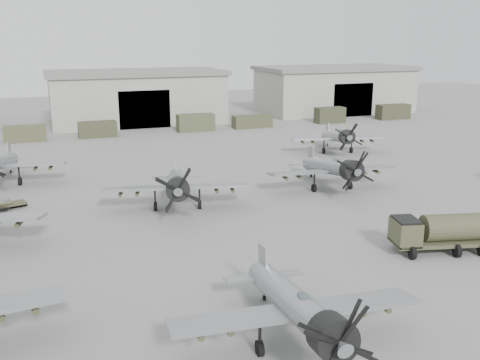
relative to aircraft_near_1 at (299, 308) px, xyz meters
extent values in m
plane|color=slate|center=(4.93, 9.54, -2.18)|extent=(220.00, 220.00, 0.00)
cube|color=#99998F|center=(4.93, 71.54, 1.82)|extent=(28.00, 14.00, 8.00)
cube|color=slate|center=(4.93, 71.54, 6.17)|extent=(29.00, 14.80, 0.70)
cube|color=black|center=(4.93, 64.74, 0.82)|extent=(8.12, 0.40, 6.00)
cube|color=#99998F|center=(42.93, 71.54, 1.82)|extent=(28.00, 14.00, 8.00)
cube|color=slate|center=(42.93, 71.54, 6.17)|extent=(29.00, 14.80, 0.70)
cube|color=black|center=(42.93, 64.74, 0.82)|extent=(8.12, 0.40, 6.00)
cube|color=#47482F|center=(-12.80, 59.54, -1.09)|extent=(5.60, 2.20, 2.19)
cube|color=#393A26|center=(-2.97, 59.54, -1.05)|extent=(5.42, 2.20, 2.27)
cube|color=#43482F|center=(11.80, 59.54, -0.87)|extent=(5.69, 2.20, 2.62)
cube|color=#3F422B|center=(21.20, 59.54, -1.19)|extent=(6.32, 2.20, 1.98)
cube|color=#363825|center=(35.31, 59.54, -0.87)|extent=(5.01, 2.20, 2.62)
cube|color=#373925|center=(48.04, 59.54, -0.89)|extent=(6.01, 2.20, 2.58)
cylinder|color=gray|center=(0.08, 0.89, -0.08)|extent=(2.30, 10.19, 2.98)
cylinder|color=black|center=(-0.31, -3.57, 0.63)|extent=(1.93, 1.66, 1.98)
cube|color=gray|center=(0.03, 0.32, -0.33)|extent=(12.05, 3.13, 0.53)
cube|color=gray|center=(0.47, 5.35, 0.07)|extent=(0.25, 1.59, 1.90)
ellipsoid|color=#3F4C54|center=(-0.05, -0.63, 0.78)|extent=(0.67, 1.19, 0.53)
cylinder|color=black|center=(-1.79, 0.29, -1.85)|extent=(0.33, 0.78, 0.76)
cylinder|color=black|center=(1.81, -0.03, -1.85)|extent=(0.33, 0.78, 0.76)
cylinder|color=black|center=(0.44, 5.06, -2.04)|extent=(0.14, 0.31, 0.30)
cylinder|color=gray|center=(-0.01, 23.26, -0.03)|extent=(3.69, 10.45, 3.06)
cylinder|color=black|center=(-1.01, 18.77, 0.70)|extent=(2.15, 1.91, 2.03)
cube|color=gray|center=(-0.14, 22.69, -0.28)|extent=(12.41, 4.76, 0.55)
cube|color=gray|center=(0.98, 27.75, 0.13)|extent=(0.47, 1.61, 1.95)
ellipsoid|color=#3F4C54|center=(-0.35, 21.73, 0.86)|extent=(0.83, 1.27, 0.55)
cylinder|color=black|center=(-2.00, 22.90, -1.84)|extent=(0.44, 0.82, 0.78)
cylinder|color=black|center=(1.63, 22.09, -1.84)|extent=(0.44, 0.82, 0.78)
cylinder|color=black|center=(0.92, 27.46, -2.04)|extent=(0.18, 0.33, 0.31)
cylinder|color=gray|center=(15.08, 23.90, -0.04)|extent=(2.33, 10.42, 3.04)
cylinder|color=black|center=(14.69, 19.34, 0.69)|extent=(1.97, 1.69, 2.03)
cube|color=gray|center=(15.03, 23.32, -0.28)|extent=(12.31, 3.18, 0.55)
cube|color=gray|center=(15.47, 28.46, 0.12)|extent=(0.25, 1.62, 1.94)
ellipsoid|color=#3F4C54|center=(14.95, 22.35, 0.84)|extent=(0.68, 1.21, 0.55)
cylinder|color=black|center=(13.17, 23.29, -1.84)|extent=(0.34, 0.80, 0.78)
cylinder|color=black|center=(16.86, 22.97, -1.84)|extent=(0.34, 0.80, 0.78)
cylinder|color=black|center=(15.45, 28.17, -2.04)|extent=(0.14, 0.32, 0.31)
cube|color=#909398|center=(-13.96, 41.23, 0.22)|extent=(0.38, 1.69, 2.03)
cylinder|color=black|center=(-12.93, 35.40, -1.83)|extent=(0.41, 0.85, 0.81)
cylinder|color=black|center=(-14.01, 40.93, -2.03)|extent=(0.17, 0.34, 0.33)
cylinder|color=#989AA0|center=(24.27, 38.37, -0.14)|extent=(3.79, 9.88, 2.90)
cylinder|color=black|center=(23.19, 34.14, 0.56)|extent=(2.07, 1.86, 1.93)
cube|color=#989AA0|center=(24.13, 37.83, -0.37)|extent=(11.75, 4.86, 0.52)
cube|color=#989AA0|center=(25.35, 42.60, 0.01)|extent=(0.49, 1.52, 1.85)
ellipsoid|color=#3F4C54|center=(23.90, 36.93, 0.70)|extent=(0.82, 1.22, 0.52)
cylinder|color=black|center=(22.38, 38.09, -1.86)|extent=(0.44, 0.78, 0.74)
cylinder|color=black|center=(25.79, 37.21, -1.86)|extent=(0.44, 0.78, 0.74)
cylinder|color=black|center=(25.28, 42.33, -2.04)|extent=(0.18, 0.32, 0.30)
cube|color=#40422B|center=(14.48, 7.42, -1.46)|extent=(7.11, 3.77, 0.24)
cube|color=#40422B|center=(11.94, 8.04, -0.68)|extent=(2.03, 2.53, 1.64)
cylinder|color=#40422B|center=(15.32, 7.21, -0.49)|extent=(4.76, 2.84, 1.84)
cube|color=black|center=(11.94, 8.04, 0.19)|extent=(1.87, 2.22, 0.15)
cylinder|color=black|center=(11.77, 6.94, -1.75)|extent=(0.49, 0.91, 0.87)
cylinder|color=black|center=(16.99, 7.95, -1.75)|extent=(0.49, 0.91, 0.87)
cube|color=#3F3F29|center=(-13.98, 27.57, -1.78)|extent=(3.61, 2.08, 0.16)
cylinder|color=black|center=(-13.98, 27.57, -2.00)|extent=(1.40, 0.72, 0.39)
cylinder|color=#3F3F29|center=(-13.98, 27.57, -1.60)|extent=(1.28, 0.60, 0.29)
camera|label=1|loc=(-10.14, -19.72, 11.99)|focal=40.00mm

